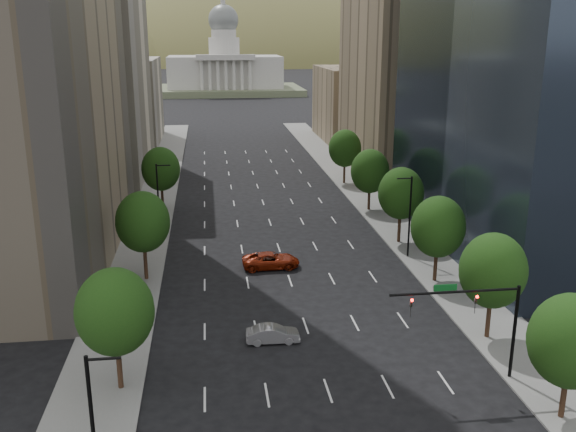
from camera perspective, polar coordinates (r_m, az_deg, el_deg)
name	(u,v)px	position (r m, az deg, el deg)	size (l,w,h in m)	color
sidewalk_left	(139,253)	(71.71, -13.28, -3.25)	(6.00, 200.00, 0.15)	slate
sidewalk_right	(411,241)	(74.88, 11.03, -2.27)	(6.00, 200.00, 0.15)	slate
midrise_cream_left	(99,70)	(111.86, -16.65, 12.52)	(14.00, 30.00, 35.00)	beige
filler_left	(126,101)	(145.11, -14.37, 10.02)	(14.00, 26.00, 18.00)	beige
parking_tan_right	(397,83)	(112.45, 9.77, 11.69)	(14.00, 30.00, 30.00)	#8C7759
filler_right	(353,104)	(144.86, 5.84, 10.03)	(14.00, 26.00, 16.00)	#8C7759
tree_right_0	(571,341)	(42.81, 24.16, -10.25)	(5.20, 5.20, 8.39)	#382316
tree_right_1	(493,271)	(51.50, 17.99, -4.71)	(5.20, 5.20, 8.75)	#382316
tree_right_2	(438,227)	(61.97, 13.38, -0.96)	(5.20, 5.20, 8.61)	#382316
tree_right_3	(401,193)	(72.82, 10.15, 2.02)	(5.20, 5.20, 8.89)	#382316
tree_right_4	(370,171)	(86.01, 7.40, 4.02)	(5.20, 5.20, 8.46)	#382316
tree_right_5	(345,148)	(101.22, 5.15, 6.09)	(5.20, 5.20, 8.75)	#382316
tree_left_0	(115,312)	(43.61, -15.34, -8.34)	(5.20, 5.20, 8.75)	#382316
tree_left_1	(143,222)	(62.18, -12.96, -0.53)	(5.20, 5.20, 8.97)	#382316
tree_left_2	(161,169)	(87.39, -11.40, 4.17)	(5.20, 5.20, 8.68)	#382316
streetlight_rn	(409,215)	(68.32, 10.88, 0.13)	(1.70, 0.20, 9.00)	black
streetlight_ln	(159,199)	(74.91, -11.57, 1.51)	(1.70, 0.20, 9.00)	black
traffic_signal	(482,313)	(45.29, 17.09, -8.34)	(9.12, 0.40, 7.38)	black
capitol	(225,71)	(257.56, -5.72, 12.84)	(60.00, 40.00, 35.20)	#596647
foothills	(251,99)	(611.25, -3.32, 10.46)	(720.00, 413.00, 263.00)	olive
car_silver	(273,334)	(50.44, -1.38, -10.59)	(1.47, 4.21, 1.39)	gray
car_red_far	(271,260)	(65.41, -1.55, -4.02)	(2.72, 5.90, 1.64)	maroon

